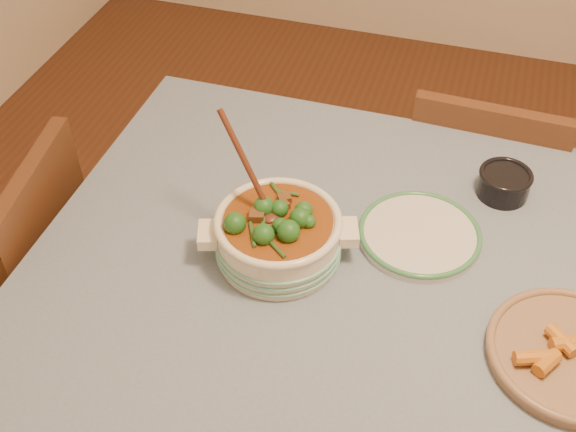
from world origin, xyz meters
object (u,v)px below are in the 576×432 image
object	(u,v)px
fried_plate	(571,353)
stew_casserole	(278,233)
dining_table	(442,322)
white_plate	(420,234)
chair_far	(476,193)
condiment_bowl	(504,182)
chair_left	(24,279)

from	to	relation	value
fried_plate	stew_casserole	bearing A→B (deg)	171.07
dining_table	white_plate	xyz separation A→B (m)	(-0.08, 0.13, 0.10)
white_plate	fried_plate	bearing A→B (deg)	-35.93
fried_plate	dining_table	bearing A→B (deg)	157.79
fried_plate	chair_far	bearing A→B (deg)	104.88
white_plate	condiment_bowl	bearing A→B (deg)	51.86
condiment_bowl	fried_plate	size ratio (longest dim) A/B	0.39
fried_plate	chair_far	world-z (taller)	chair_far
dining_table	condiment_bowl	world-z (taller)	condiment_bowl
condiment_bowl	fried_plate	world-z (taller)	condiment_bowl
white_plate	chair_left	bearing A→B (deg)	-170.74
dining_table	white_plate	distance (m)	0.18
condiment_bowl	chair_far	size ratio (longest dim) A/B	0.17
condiment_bowl	fried_plate	bearing A→B (deg)	-69.56
dining_table	fried_plate	xyz separation A→B (m)	(0.22, -0.09, 0.11)
white_plate	condiment_bowl	size ratio (longest dim) A/B	2.34
white_plate	dining_table	bearing A→B (deg)	-57.93
chair_far	chair_left	distance (m)	1.23
white_plate	chair_far	bearing A→B (deg)	77.98
fried_plate	chair_left	bearing A→B (deg)	176.75
dining_table	chair_far	bearing A→B (deg)	87.48
stew_casserole	dining_table	bearing A→B (deg)	0.28
stew_casserole	condiment_bowl	size ratio (longest dim) A/B	2.27
fried_plate	chair_left	size ratio (longest dim) A/B	0.43
dining_table	chair_far	size ratio (longest dim) A/B	2.03
chair_far	white_plate	bearing A→B (deg)	80.13
dining_table	condiment_bowl	size ratio (longest dim) A/B	11.90
fried_plate	chair_far	size ratio (longest dim) A/B	0.44
stew_casserole	fried_plate	xyz separation A→B (m)	(0.57, -0.09, -0.04)
chair_far	dining_table	bearing A→B (deg)	89.63
stew_casserole	white_plate	bearing A→B (deg)	26.31
stew_casserole	fried_plate	distance (m)	0.58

